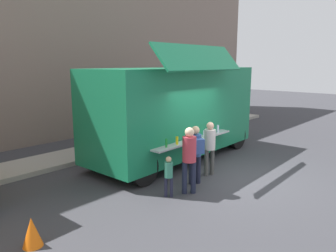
{
  "coord_description": "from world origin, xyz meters",
  "views": [
    {
      "loc": [
        -7.87,
        -4.62,
        3.25
      ],
      "look_at": [
        -0.39,
        2.11,
        1.3
      ],
      "focal_mm": 34.68,
      "sensor_mm": 36.0,
      "label": 1
    }
  ],
  "objects_px": {
    "customer_front_ordering": "(210,144)",
    "child_near_queue": "(169,173)",
    "customer_rear_waiting": "(189,154)",
    "food_truck_main": "(175,110)",
    "customer_mid_with_backpack": "(196,149)",
    "traffic_cone_orange": "(32,232)",
    "trash_bin": "(194,122)"
  },
  "relations": [
    {
      "from": "customer_front_ordering",
      "to": "child_near_queue",
      "type": "relative_size",
      "value": 1.54
    },
    {
      "from": "customer_rear_waiting",
      "to": "child_near_queue",
      "type": "xyz_separation_m",
      "value": [
        -0.51,
        0.23,
        -0.4
      ]
    },
    {
      "from": "food_truck_main",
      "to": "customer_rear_waiting",
      "type": "distance_m",
      "value": 3.22
    },
    {
      "from": "child_near_queue",
      "to": "customer_mid_with_backpack",
      "type": "bearing_deg",
      "value": -36.26
    },
    {
      "from": "traffic_cone_orange",
      "to": "customer_mid_with_backpack",
      "type": "bearing_deg",
      "value": -3.99
    },
    {
      "from": "food_truck_main",
      "to": "trash_bin",
      "type": "xyz_separation_m",
      "value": [
        4.09,
        2.32,
        -1.23
      ]
    },
    {
      "from": "traffic_cone_orange",
      "to": "customer_mid_with_backpack",
      "type": "xyz_separation_m",
      "value": [
        4.42,
        -0.31,
        0.71
      ]
    },
    {
      "from": "traffic_cone_orange",
      "to": "customer_mid_with_backpack",
      "type": "height_order",
      "value": "customer_mid_with_backpack"
    },
    {
      "from": "trash_bin",
      "to": "customer_front_ordering",
      "type": "height_order",
      "value": "customer_front_ordering"
    },
    {
      "from": "food_truck_main",
      "to": "trash_bin",
      "type": "distance_m",
      "value": 4.86
    },
    {
      "from": "food_truck_main",
      "to": "customer_rear_waiting",
      "type": "bearing_deg",
      "value": -134.52
    },
    {
      "from": "customer_mid_with_backpack",
      "to": "customer_rear_waiting",
      "type": "xyz_separation_m",
      "value": [
        -0.62,
        -0.27,
        0.03
      ]
    },
    {
      "from": "traffic_cone_orange",
      "to": "customer_rear_waiting",
      "type": "height_order",
      "value": "customer_rear_waiting"
    },
    {
      "from": "customer_rear_waiting",
      "to": "customer_mid_with_backpack",
      "type": "bearing_deg",
      "value": -24.99
    },
    {
      "from": "traffic_cone_orange",
      "to": "customer_front_ordering",
      "type": "distance_m",
      "value": 5.32
    },
    {
      "from": "traffic_cone_orange",
      "to": "trash_bin",
      "type": "distance_m",
      "value": 10.83
    },
    {
      "from": "customer_mid_with_backpack",
      "to": "child_near_queue",
      "type": "relative_size",
      "value": 1.56
    },
    {
      "from": "traffic_cone_orange",
      "to": "customer_mid_with_backpack",
      "type": "relative_size",
      "value": 0.34
    },
    {
      "from": "trash_bin",
      "to": "child_near_queue",
      "type": "height_order",
      "value": "child_near_queue"
    },
    {
      "from": "food_truck_main",
      "to": "traffic_cone_orange",
      "type": "xyz_separation_m",
      "value": [
        -5.95,
        -1.73,
        -1.41
      ]
    },
    {
      "from": "traffic_cone_orange",
      "to": "child_near_queue",
      "type": "relative_size",
      "value": 0.53
    },
    {
      "from": "customer_front_ordering",
      "to": "customer_rear_waiting",
      "type": "distance_m",
      "value": 1.53
    },
    {
      "from": "traffic_cone_orange",
      "to": "customer_mid_with_backpack",
      "type": "distance_m",
      "value": 4.48
    },
    {
      "from": "customer_mid_with_backpack",
      "to": "child_near_queue",
      "type": "height_order",
      "value": "customer_mid_with_backpack"
    },
    {
      "from": "customer_rear_waiting",
      "to": "child_near_queue",
      "type": "relative_size",
      "value": 1.65
    },
    {
      "from": "traffic_cone_orange",
      "to": "customer_rear_waiting",
      "type": "relative_size",
      "value": 0.32
    },
    {
      "from": "customer_front_ordering",
      "to": "customer_rear_waiting",
      "type": "xyz_separation_m",
      "value": [
        -1.47,
        -0.41,
        0.07
      ]
    },
    {
      "from": "customer_rear_waiting",
      "to": "food_truck_main",
      "type": "bearing_deg",
      "value": -1.41
    },
    {
      "from": "trash_bin",
      "to": "child_near_queue",
      "type": "bearing_deg",
      "value": -146.98
    },
    {
      "from": "food_truck_main",
      "to": "customer_rear_waiting",
      "type": "height_order",
      "value": "food_truck_main"
    },
    {
      "from": "traffic_cone_orange",
      "to": "trash_bin",
      "type": "height_order",
      "value": "trash_bin"
    },
    {
      "from": "traffic_cone_orange",
      "to": "customer_rear_waiting",
      "type": "bearing_deg",
      "value": -8.6
    }
  ]
}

